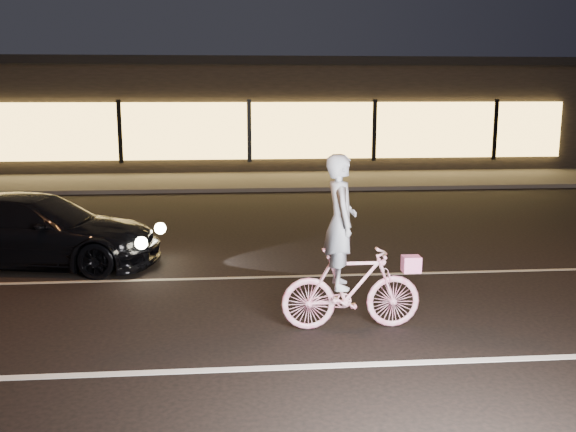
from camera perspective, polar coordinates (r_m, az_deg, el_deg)
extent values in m
plane|color=black|center=(8.60, -0.40, -9.21)|extent=(90.00, 90.00, 0.00)
cube|color=silver|center=(7.22, 0.60, -13.29)|extent=(60.00, 0.12, 0.01)
cube|color=gray|center=(10.50, -1.30, -5.43)|extent=(60.00, 0.10, 0.01)
cube|color=#383533|center=(21.26, -3.27, 3.11)|extent=(30.00, 4.00, 0.12)
cube|color=black|center=(27.07, -3.74, 8.93)|extent=(25.00, 8.00, 4.00)
cube|color=black|center=(27.07, -3.79, 13.27)|extent=(25.40, 8.40, 0.30)
cube|color=#EBB552|center=(23.00, -3.47, 7.57)|extent=(23.00, 0.15, 2.00)
cube|color=black|center=(23.23, -14.72, 7.26)|extent=(0.15, 0.08, 2.20)
cube|color=black|center=(22.92, -3.46, 7.55)|extent=(0.15, 0.08, 2.20)
cube|color=black|center=(23.48, 7.68, 7.56)|extent=(0.15, 0.08, 2.20)
cube|color=black|center=(24.86, 17.93, 7.31)|extent=(0.15, 0.08, 2.20)
imported|color=#D82A68|center=(8.17, 5.64, -6.42)|extent=(1.77, 0.50, 1.07)
imported|color=white|center=(7.93, 4.68, -0.50)|extent=(0.40, 0.61, 1.68)
cube|color=#FF57A1|center=(8.26, 10.89, -4.21)|extent=(0.22, 0.18, 0.20)
imported|color=black|center=(11.88, -21.53, -1.21)|extent=(4.49, 2.40, 1.24)
sphere|color=#FFF2BF|center=(11.69, -11.29, -1.09)|extent=(0.21, 0.21, 0.21)
sphere|color=#FFF2BF|center=(10.63, -12.91, -2.36)|extent=(0.21, 0.21, 0.21)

